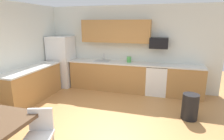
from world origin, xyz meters
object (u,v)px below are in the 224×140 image
trash_bin (190,107)px  kettle (129,60)px  oven_range (156,80)px  chair_near_table (39,132)px  microwave (159,43)px  refrigerator (62,61)px

trash_bin → kettle: size_ratio=3.00×
oven_range → kettle: (-0.89, 0.05, 0.56)m
oven_range → kettle: kettle is taller
chair_near_table → trash_bin: chair_near_table is taller
microwave → chair_near_table: (-1.58, -3.60, -1.07)m
trash_bin → kettle: bearing=139.5°
chair_near_table → kettle: kettle is taller
refrigerator → trash_bin: size_ratio=2.86×
microwave → oven_range: bearing=-90.0°
kettle → microwave: bearing=3.2°
oven_range → trash_bin: oven_range is taller
kettle → chair_near_table: bearing=-101.1°
refrigerator → chair_near_table: size_ratio=2.02×
oven_range → trash_bin: (0.83, -1.42, -0.16)m
oven_range → chair_near_table: oven_range is taller
refrigerator → kettle: size_ratio=8.59×
microwave → trash_bin: bearing=-61.3°
chair_near_table → kettle: (0.70, 3.55, 0.52)m
oven_range → kettle: size_ratio=4.55×
chair_near_table → trash_bin: size_ratio=1.42×
microwave → trash_bin: 2.14m
refrigerator → kettle: 2.36m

